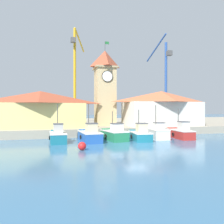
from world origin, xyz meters
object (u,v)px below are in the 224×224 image
fishing_boat_mid_right (181,133)px  warehouse_left (41,109)px  fishing_boat_left_inner (114,134)px  fishing_boat_center (157,133)px  clock_tower (105,86)px  fishing_boat_far_left (58,136)px  fishing_boat_left_outer (90,135)px  fishing_boat_mid_left (140,135)px  warehouse_right (161,108)px  port_crane_near (165,90)px  mooring_buoy (82,146)px  port_crane_far (75,84)px

fishing_boat_mid_right → warehouse_left: size_ratio=0.37×
fishing_boat_left_inner → fishing_boat_center: fishing_boat_center is taller
clock_tower → fishing_boat_center: bearing=-64.5°
fishing_boat_far_left → warehouse_left: 9.29m
fishing_boat_left_outer → fishing_boat_mid_left: size_ratio=1.11×
warehouse_right → fishing_boat_center: bearing=-120.8°
fishing_boat_left_inner → warehouse_left: (-9.34, 8.23, 3.20)m
port_crane_near → mooring_buoy: bearing=-132.4°
warehouse_right → port_crane_near: (5.80, 9.49, 4.09)m
fishing_boat_far_left → port_crane_far: size_ratio=0.22×
fishing_boat_mid_right → fishing_boat_far_left: bearing=178.9°
fishing_boat_far_left → mooring_buoy: size_ratio=5.83×
fishing_boat_mid_right → warehouse_right: bearing=79.9°
fishing_boat_center → warehouse_right: warehouse_right is taller
fishing_boat_center → fishing_boat_mid_right: (3.19, -0.49, -0.02)m
fishing_boat_center → mooring_buoy: 12.15m
fishing_boat_left_inner → warehouse_right: size_ratio=0.36×
fishing_boat_center → mooring_buoy: bearing=-151.2°
fishing_boat_mid_left → clock_tower: clock_tower is taller
fishing_boat_mid_right → clock_tower: clock_tower is taller
fishing_boat_left_inner → fishing_boat_mid_left: size_ratio=1.04×
clock_tower → warehouse_left: bearing=-169.7°
warehouse_right → port_crane_near: bearing=58.6°
fishing_boat_left_outer → warehouse_left: bearing=126.0°
clock_tower → fishing_boat_far_left: bearing=-127.9°
port_crane_near → fishing_boat_far_left: bearing=-143.1°
fishing_boat_far_left → fishing_boat_left_outer: 3.75m
fishing_boat_far_left → mooring_buoy: 6.07m
warehouse_right → port_crane_near: 11.85m
warehouse_left → port_crane_near: port_crane_near is taller
fishing_boat_left_outer → fishing_boat_left_inner: (3.16, 0.30, -0.01)m
fishing_boat_left_outer → fishing_boat_mid_left: fishing_boat_left_outer is taller
fishing_boat_left_inner → port_crane_far: (-2.93, 22.37, 8.76)m
fishing_boat_left_inner → mooring_buoy: size_ratio=5.89×
fishing_boat_left_outer → fishing_boat_mid_right: size_ratio=1.00×
warehouse_right → clock_tower: bearing=166.6°
fishing_boat_left_inner → fishing_boat_mid_left: 3.22m
fishing_boat_far_left → fishing_boat_center: bearing=0.8°
fishing_boat_mid_left → port_crane_far: bearing=104.5°
warehouse_left → warehouse_right: size_ratio=1.04×
fishing_boat_far_left → warehouse_left: bearing=106.2°
fishing_boat_mid_right → warehouse_left: (-18.44, 8.69, 3.19)m
fishing_boat_left_inner → port_crane_far: port_crane_far is taller
mooring_buoy → fishing_boat_left_outer: bearing=73.9°
warehouse_right → port_crane_far: port_crane_far is taller
port_crane_near → port_crane_far: (-19.30, 5.02, 1.27)m
port_crane_near → port_crane_far: bearing=165.4°
clock_tower → mooring_buoy: clock_tower is taller
clock_tower → warehouse_right: 10.46m
warehouse_left → clock_tower: bearing=10.3°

